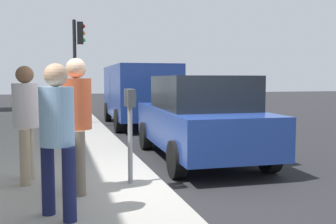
% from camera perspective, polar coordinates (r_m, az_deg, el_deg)
% --- Properties ---
extents(ground_plane, '(80.00, 80.00, 0.00)m').
position_cam_1_polar(ground_plane, '(6.17, -1.05, -11.17)').
color(ground_plane, '#232326').
rests_on(ground_plane, ground).
extents(parking_meter, '(0.36, 0.12, 1.41)m').
position_cam_1_polar(parking_meter, '(5.74, -5.62, -0.55)').
color(parking_meter, gray).
rests_on(parking_meter, sidewalk_slab).
extents(pedestrian_at_meter, '(0.55, 0.40, 1.84)m').
position_cam_1_polar(pedestrian_at_meter, '(5.42, -13.28, -0.11)').
color(pedestrian_at_meter, '#726656').
rests_on(pedestrian_at_meter, sidewalk_slab).
extents(pedestrian_bystander, '(0.45, 0.38, 1.73)m').
position_cam_1_polar(pedestrian_bystander, '(4.44, -16.03, -2.35)').
color(pedestrian_bystander, '#191E4C').
rests_on(pedestrian_bystander, sidewalk_slab).
extents(parking_officer, '(0.53, 0.38, 1.75)m').
position_cam_1_polar(parking_officer, '(6.16, -20.21, -0.32)').
color(parking_officer, tan).
rests_on(parking_officer, sidewalk_slab).
extents(parked_sedan_near, '(4.47, 2.10, 1.77)m').
position_cam_1_polar(parked_sedan_near, '(8.15, 4.70, -0.85)').
color(parked_sedan_near, navy).
rests_on(parked_sedan_near, ground_plane).
extents(parked_van_far, '(5.26, 2.24, 2.18)m').
position_cam_1_polar(parked_van_far, '(14.16, -4.40, 3.05)').
color(parked_van_far, navy).
rests_on(parked_van_far, ground_plane).
extents(traffic_signal, '(0.24, 0.44, 3.60)m').
position_cam_1_polar(traffic_signal, '(14.00, -13.17, 8.32)').
color(traffic_signal, black).
rests_on(traffic_signal, sidewalk_slab).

